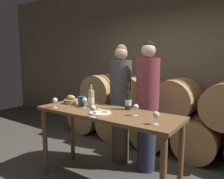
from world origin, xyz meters
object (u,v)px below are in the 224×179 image
at_px(wine_glass_right, 136,107).
at_px(person_right, 147,106).
at_px(wine_bottle_white, 91,98).
at_px(blue_crock, 82,101).
at_px(tasting_table, 106,122).
at_px(wine_glass_center, 93,109).
at_px(wine_glass_far_right, 156,115).
at_px(person_left, 121,103).
at_px(cheese_plate, 100,113).
at_px(bread_basket, 71,100).
at_px(wine_bottle_red, 128,101).
at_px(wine_glass_far_left, 55,101).
at_px(wine_glass_left, 85,100).

bearing_deg(wine_glass_right, person_right, 104.22).
xyz_separation_m(person_right, wine_bottle_white, (-0.54, -0.55, 0.13)).
bearing_deg(blue_crock, tasting_table, -9.06).
distance_m(wine_glass_center, wine_glass_far_right, 0.69).
relative_size(person_left, wine_glass_far_right, 13.48).
bearing_deg(cheese_plate, bread_basket, 163.95).
height_order(tasting_table, wine_bottle_red, wine_bottle_red).
xyz_separation_m(person_left, wine_glass_far_right, (0.91, -0.78, 0.13)).
distance_m(person_right, bread_basket, 1.07).
xyz_separation_m(wine_bottle_white, wine_glass_far_left, (-0.34, -0.32, -0.02)).
relative_size(tasting_table, cheese_plate, 7.16).
bearing_deg(wine_bottle_white, cheese_plate, -33.08).
height_order(person_right, wine_glass_far_left, person_right).
xyz_separation_m(person_right, cheese_plate, (-0.23, -0.75, 0.02)).
distance_m(bread_basket, cheese_plate, 0.71).
bearing_deg(wine_glass_center, wine_bottle_white, 132.77).
relative_size(wine_bottle_red, wine_glass_center, 2.46).
bearing_deg(bread_basket, person_right, 31.45).
relative_size(person_left, wine_glass_right, 13.48).
height_order(blue_crock, wine_glass_left, wine_glass_left).
xyz_separation_m(cheese_plate, wine_glass_center, (0.03, -0.17, 0.08)).
height_order(blue_crock, wine_glass_far_left, wine_glass_far_left).
height_order(tasting_table, wine_bottle_white, wine_bottle_white).
height_order(tasting_table, blue_crock, blue_crock).
height_order(wine_bottle_red, bread_basket, wine_bottle_red).
bearing_deg(wine_glass_right, wine_glass_far_right, -28.67).
xyz_separation_m(wine_bottle_red, wine_glass_center, (-0.14, -0.51, -0.02)).
bearing_deg(wine_glass_far_left, tasting_table, 20.11).
bearing_deg(wine_glass_center, wine_glass_right, 41.58).
relative_size(cheese_plate, wine_glass_far_left, 1.92).
relative_size(person_right, wine_bottle_white, 5.58).
height_order(blue_crock, wine_glass_right, wine_glass_right).
relative_size(blue_crock, wine_glass_left, 0.93).
height_order(wine_bottle_red, wine_glass_right, wine_bottle_red).
distance_m(wine_glass_far_left, wine_glass_left, 0.38).
height_order(wine_glass_left, wine_glass_right, same).
distance_m(wine_bottle_red, wine_glass_right, 0.30).
relative_size(blue_crock, wine_glass_right, 0.93).
bearing_deg(wine_glass_far_right, bread_basket, 170.88).
bearing_deg(wine_bottle_white, wine_bottle_red, 17.35).
height_order(person_left, blue_crock, person_left).
height_order(person_left, bread_basket, person_left).
relative_size(person_right, wine_glass_left, 13.75).
bearing_deg(wine_glass_left, person_right, 47.27).
distance_m(cheese_plate, wine_glass_far_left, 0.66).
height_order(person_left, wine_glass_far_left, person_left).
bearing_deg(person_right, wine_glass_far_right, -58.75).
bearing_deg(tasting_table, person_right, 69.18).
bearing_deg(wine_glass_right, tasting_table, -175.88).
relative_size(tasting_table, person_right, 1.00).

